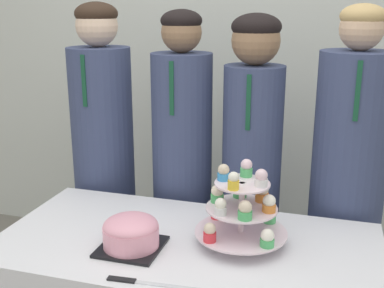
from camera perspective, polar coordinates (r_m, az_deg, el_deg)
The scene contains 8 objects.
wall_back at distance 2.85m, azimuth 7.60°, elevation 12.82°, with size 9.00×0.06×2.70m.
round_cake at distance 1.64m, azimuth -7.26°, elevation -10.34°, with size 0.20×0.20×0.12m.
cake_knife at distance 1.48m, azimuth -6.39°, elevation -15.97°, with size 0.29×0.04×0.01m.
cupcake_stand at distance 1.64m, azimuth 5.98°, elevation -7.41°, with size 0.32×0.32×0.28m.
student_0 at distance 2.33m, azimuth -10.30°, elevation -3.57°, with size 0.28×0.29×1.52m.
student_1 at distance 2.20m, azimuth -1.16°, elevation -4.95°, with size 0.27×0.27×1.49m.
student_2 at distance 2.13m, azimuth 6.95°, elevation -5.33°, with size 0.25×0.26×1.48m.
student_3 at distance 2.11m, azimuth 17.70°, elevation -6.71°, with size 0.30×0.30×1.51m.
Camera 1 is at (0.45, -1.11, 1.50)m, focal length 45.00 mm.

